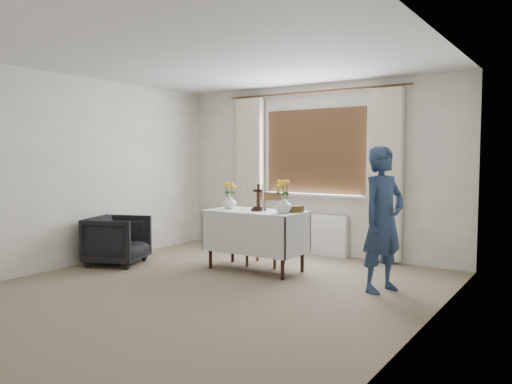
% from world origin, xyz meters
% --- Properties ---
extents(ground, '(5.00, 5.00, 0.00)m').
position_xyz_m(ground, '(0.00, 0.00, 0.00)').
color(ground, gray).
rests_on(ground, ground).
extents(altar_table, '(1.24, 0.64, 0.76)m').
position_xyz_m(altar_table, '(-0.11, 1.07, 0.38)').
color(altar_table, white).
rests_on(altar_table, ground).
extents(wooden_chair, '(0.53, 0.53, 0.97)m').
position_xyz_m(wooden_chair, '(-0.17, 1.42, 0.48)').
color(wooden_chair, brown).
rests_on(wooden_chair, ground).
extents(armchair, '(0.93, 0.92, 0.65)m').
position_xyz_m(armchair, '(-1.84, 0.34, 0.33)').
color(armchair, black).
rests_on(armchair, ground).
extents(person, '(0.55, 0.66, 1.55)m').
position_xyz_m(person, '(1.57, 1.01, 0.77)').
color(person, navy).
rests_on(person, ground).
extents(radiator, '(1.10, 0.10, 0.60)m').
position_xyz_m(radiator, '(0.00, 2.42, 0.30)').
color(radiator, white).
rests_on(radiator, ground).
extents(wooden_cross, '(0.16, 0.12, 0.34)m').
position_xyz_m(wooden_cross, '(-0.05, 1.06, 0.93)').
color(wooden_cross, black).
rests_on(wooden_cross, altar_table).
extents(candlestick_left, '(0.11, 0.11, 0.31)m').
position_xyz_m(candlestick_left, '(-0.27, 1.03, 0.92)').
color(candlestick_left, white).
rests_on(candlestick_left, altar_table).
extents(candlestick_right, '(0.12, 0.12, 0.33)m').
position_xyz_m(candlestick_right, '(0.03, 1.03, 0.93)').
color(candlestick_right, white).
rests_on(candlestick_right, altar_table).
extents(flower_vase_left, '(0.23, 0.23, 0.19)m').
position_xyz_m(flower_vase_left, '(-0.52, 1.08, 0.86)').
color(flower_vase_left, silver).
rests_on(flower_vase_left, altar_table).
extents(flower_vase_right, '(0.24, 0.24, 0.21)m').
position_xyz_m(flower_vase_right, '(0.33, 1.02, 0.87)').
color(flower_vase_right, silver).
rests_on(flower_vase_right, altar_table).
extents(wicker_basket, '(0.27, 0.27, 0.08)m').
position_xyz_m(wicker_basket, '(0.38, 1.23, 0.80)').
color(wicker_basket, brown).
rests_on(wicker_basket, altar_table).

